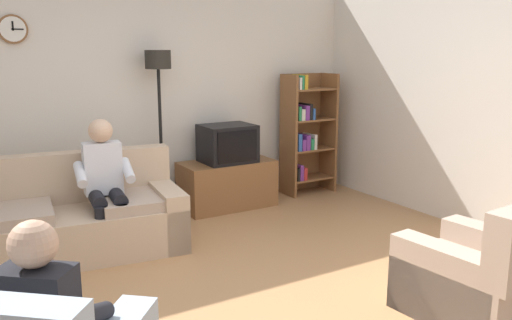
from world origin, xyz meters
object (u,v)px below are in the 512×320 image
(tv_stand, at_px, (227,184))
(person_in_left_armchair, at_px, (50,318))
(couch, at_px, (76,220))
(tv, at_px, (228,143))
(floor_lamp, at_px, (159,87))
(bookshelf, at_px, (305,133))
(person_on_couch, at_px, (105,179))
(armchair_near_bookshelf, at_px, (478,277))

(tv_stand, distance_m, person_in_left_armchair, 3.87)
(tv_stand, bearing_deg, couch, -162.73)
(tv_stand, height_order, tv, tv)
(floor_lamp, relative_size, person_in_left_armchair, 1.65)
(tv, distance_m, floor_lamp, 1.03)
(bookshelf, height_order, person_in_left_armchair, bookshelf)
(person_on_couch, bearing_deg, tv_stand, 23.14)
(bookshelf, bearing_deg, person_in_left_armchair, -140.77)
(couch, distance_m, floor_lamp, 1.73)
(bookshelf, xyz_separation_m, person_on_couch, (-2.81, -0.77, -0.10))
(tv, relative_size, armchair_near_bookshelf, 0.64)
(tv_stand, xyz_separation_m, person_on_couch, (-1.62, -0.69, 0.42))
(couch, height_order, person_on_couch, person_on_couch)
(couch, height_order, floor_lamp, floor_lamp)
(bookshelf, bearing_deg, couch, -167.91)
(tv_stand, distance_m, floor_lamp, 1.41)
(bookshelf, height_order, armchair_near_bookshelf, bookshelf)
(couch, xyz_separation_m, tv, (1.88, 0.56, 0.46))
(tv, xyz_separation_m, bookshelf, (1.19, 0.10, 0.02))
(tv, height_order, person_on_couch, person_on_couch)
(floor_lamp, xyz_separation_m, person_on_couch, (-0.85, -0.79, -0.75))
(tv, height_order, bookshelf, bookshelf)
(tv, bearing_deg, bookshelf, 4.67)
(couch, bearing_deg, armchair_near_bookshelf, -51.17)
(tv_stand, height_order, armchair_near_bookshelf, armchair_near_bookshelf)
(couch, relative_size, tv_stand, 1.81)
(armchair_near_bookshelf, relative_size, person_in_left_armchair, 0.84)
(tv_stand, xyz_separation_m, floor_lamp, (-0.77, 0.10, 1.17))
(couch, distance_m, tv, 2.02)
(tv_stand, height_order, person_in_left_armchair, person_in_left_armchair)
(bookshelf, distance_m, armchair_near_bookshelf, 3.49)
(tv_stand, height_order, person_on_couch, person_on_couch)
(person_in_left_armchair, bearing_deg, floor_lamp, 60.35)
(person_in_left_armchair, bearing_deg, tv_stand, 49.58)
(tv_stand, distance_m, tv, 0.50)
(tv, xyz_separation_m, person_on_couch, (-1.62, -0.67, -0.08))
(couch, relative_size, armchair_near_bookshelf, 2.11)
(tv, relative_size, person_on_couch, 0.48)
(floor_lamp, bearing_deg, person_in_left_armchair, -119.65)
(tv, bearing_deg, person_in_left_armchair, -130.66)
(tv, height_order, floor_lamp, floor_lamp)
(tv_stand, bearing_deg, bookshelf, 3.49)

